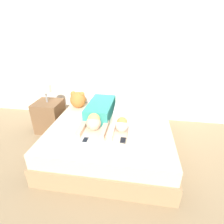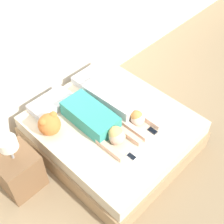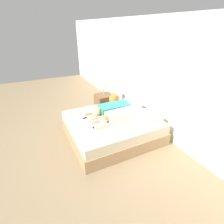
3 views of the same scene
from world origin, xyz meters
name	(u,v)px [view 2 (image 2 of 3)]	position (x,y,z in m)	size (l,w,h in m)	color
ground_plane	(112,143)	(0.00, 0.00, 0.00)	(12.00, 12.00, 0.00)	#9E8460
wall_back	(48,32)	(0.00, 1.13, 1.30)	(12.00, 0.06, 2.60)	white
bed	(112,132)	(0.00, 0.00, 0.24)	(1.79, 1.96, 0.49)	tan
pillow_head_left	(51,103)	(-0.39, 0.76, 0.54)	(0.57, 0.33, 0.10)	silver
pillow_head_right	(93,76)	(0.39, 0.76, 0.54)	(0.57, 0.33, 0.10)	silver
person_left	(96,121)	(-0.21, 0.07, 0.60)	(0.39, 1.08, 0.24)	teal
person_right	(116,103)	(0.18, 0.09, 0.60)	(0.33, 1.13, 0.22)	silver
cell_phone_left	(131,157)	(-0.26, -0.56, 0.50)	(0.07, 0.12, 0.01)	silver
cell_phone_right	(152,131)	(0.22, -0.49, 0.50)	(0.07, 0.12, 0.01)	#2D2D33
plush_toy	(49,124)	(-0.67, 0.41, 0.64)	(0.28, 0.28, 0.30)	orange
nightstand	(18,170)	(-1.24, 0.36, 0.31)	(0.46, 0.46, 0.90)	brown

